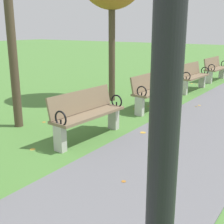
{
  "coord_description": "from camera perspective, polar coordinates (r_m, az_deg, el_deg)",
  "views": [
    {
      "loc": [
        2.94,
        1.37,
        2.01
      ],
      "look_at": [
        -0.05,
        5.66,
        0.55
      ],
      "focal_mm": 48.38,
      "sensor_mm": 36.0,
      "label": 1
    }
  ],
  "objects": [
    {
      "name": "park_bench_3",
      "position": [
        5.59,
        -4.73,
        -0.28
      ],
      "size": [
        0.55,
        1.62,
        0.9
      ],
      "color": "#7A664C",
      "rests_on": "ground"
    },
    {
      "name": "park_bench_6",
      "position": [
        12.58,
        18.9,
        7.83
      ],
      "size": [
        0.52,
        1.61,
        0.9
      ],
      "color": "#7A664C",
      "rests_on": "ground"
    },
    {
      "name": "park_bench_4",
      "position": [
        7.74,
        7.75,
        4.1
      ],
      "size": [
        0.5,
        1.61,
        0.9
      ],
      "color": "#7A664C",
      "rests_on": "ground"
    },
    {
      "name": "park_bench_5",
      "position": [
        10.27,
        14.99,
        6.55
      ],
      "size": [
        0.54,
        1.62,
        0.9
      ],
      "color": "#7A664C",
      "rests_on": "ground"
    },
    {
      "name": "scattered_leaves",
      "position": [
        6.99,
        3.62,
        -1.06
      ],
      "size": [
        3.9,
        15.71,
        0.02
      ],
      "color": "brown",
      "rests_on": "ground"
    }
  ]
}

